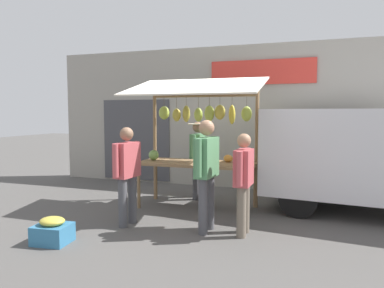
% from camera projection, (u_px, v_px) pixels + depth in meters
% --- Properties ---
extents(ground_plane, '(40.00, 40.00, 0.00)m').
position_uv_depth(ground_plane, '(197.00, 208.00, 7.02)').
color(ground_plane, '#514F4C').
extents(street_backdrop, '(9.00, 0.30, 3.40)m').
position_uv_depth(street_backdrop, '(224.00, 117.00, 8.95)').
color(street_backdrop, '#9E998E').
rests_on(street_backdrop, ground).
extents(market_stall, '(2.50, 1.46, 2.50)m').
position_uv_depth(market_stall, '(198.00, 126.00, 6.95)').
color(market_stall, olive).
rests_on(market_stall, ground).
extents(vendor_with_sunhat, '(0.42, 0.69, 1.62)m').
position_uv_depth(vendor_with_sunhat, '(198.00, 154.00, 7.72)').
color(vendor_with_sunhat, '#4C4C51').
rests_on(vendor_with_sunhat, ground).
extents(shopper_in_grey_tee, '(0.26, 0.72, 1.71)m').
position_uv_depth(shopper_in_grey_tee, '(207.00, 167.00, 5.53)').
color(shopper_in_grey_tee, '#4C4C51').
rests_on(shopper_in_grey_tee, ground).
extents(shopper_with_shopping_bag, '(0.27, 0.68, 1.59)m').
position_uv_depth(shopper_with_shopping_bag, '(127.00, 169.00, 5.87)').
color(shopper_with_shopping_bag, '#4C4C51').
rests_on(shopper_with_shopping_bag, ground).
extents(shopper_in_striped_shirt, '(0.23, 0.66, 1.51)m').
position_uv_depth(shopper_in_striped_shirt, '(244.00, 178.00, 5.39)').
color(shopper_in_striped_shirt, '#726656').
rests_on(shopper_in_striped_shirt, ground).
extents(produce_crate_near, '(0.52, 0.46, 0.37)m').
position_uv_depth(produce_crate_near, '(53.00, 231.00, 5.09)').
color(produce_crate_near, teal).
rests_on(produce_crate_near, ground).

